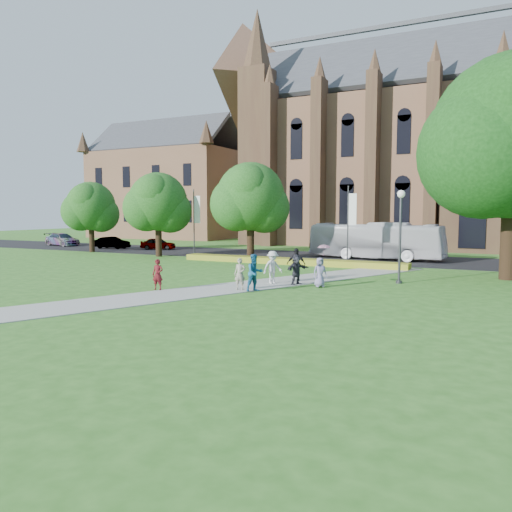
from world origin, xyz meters
The scene contains 24 objects.
ground centered at (0.00, 0.00, 0.00)m, with size 160.00×160.00×0.00m, color #2F671F.
road centered at (0.00, 20.00, 0.01)m, with size 160.00×10.00×0.02m, color black.
footpath centered at (0.00, 1.00, 0.02)m, with size 3.20×30.00×0.04m, color #B2B2A8.
flower_hedge centered at (-2.00, 13.20, 0.23)m, with size 18.00×1.40×0.45m, color gold.
cathedral centered at (10.00, 39.73, 12.98)m, with size 52.60×18.25×28.00m.
building_west centered at (-34.00, 42.00, 9.21)m, with size 22.00×14.00×18.30m.
streetlamp centered at (7.50, 6.50, 3.30)m, with size 0.44×0.44×5.24m.
street_tree_0 centered at (-15.00, 14.00, 4.87)m, with size 5.20×5.20×7.50m.
street_tree_1 centered at (-6.00, 14.50, 5.22)m, with size 5.60×5.60×8.05m.
street_tree_2 centered at (-24.00, 15.00, 4.53)m, with size 4.80×4.80×6.95m.
banner_pole_0 centered at (2.11, 15.20, 3.39)m, with size 0.70×0.10×6.00m.
banner_pole_1 centered at (-11.89, 15.20, 3.39)m, with size 0.70×0.10×6.00m.
tour_coach centered at (3.10, 19.86, 1.58)m, with size 2.61×11.17×3.11m, color silver.
car_0 centered at (-19.90, 20.29, 0.64)m, with size 1.47×3.64×1.24m, color gray.
car_1 centered at (-25.13, 19.12, 0.66)m, with size 1.35×3.86×1.27m, color gray.
car_2 centered at (-33.72, 20.15, 0.74)m, with size 2.02×4.96×1.44m, color gray.
pedestrian_0 centered at (-3.11, -1.63, 0.83)m, with size 0.58×0.38×1.58m, color #5A1418.
pedestrian_1 centered at (1.54, 0.19, 0.98)m, with size 0.91×0.71×1.88m, color #1A5B85.
pedestrian_2 centered at (1.22, 3.05, 0.95)m, with size 1.17×0.67×1.82m, color silver.
pedestrian_3 centered at (1.90, 4.86, 0.98)m, with size 1.10×0.46×1.88m, color black.
pedestrian_4 centered at (3.98, 3.09, 0.82)m, with size 0.76×0.50×1.56m, color gray.
pedestrian_5 centered at (2.56, 3.27, 0.88)m, with size 1.56×0.50×1.68m, color #2B2A33.
pedestrian_6 centered at (0.62, 0.32, 0.85)m, with size 0.59×0.39×1.63m, color gray.
parasol centered at (4.16, 3.19, 1.90)m, with size 0.69×0.69×0.61m, color #E9A5B4.
Camera 1 is at (12.67, -22.09, 4.08)m, focal length 35.00 mm.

